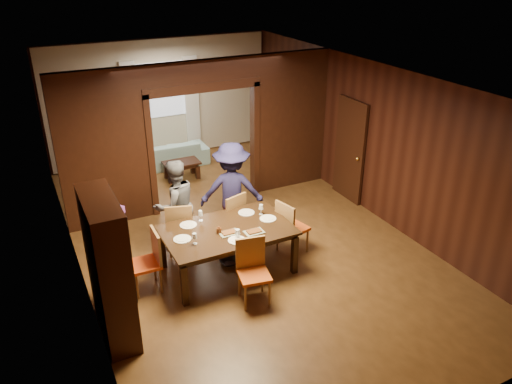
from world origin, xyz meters
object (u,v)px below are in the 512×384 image
sofa (165,154)px  hutch (109,269)px  coffee_table (182,170)px  chair_left (144,262)px  person_purple (119,255)px  person_navy (232,190)px  dining_table (228,250)px  chair_far_l (180,227)px  person_grey (175,205)px  chair_far_r (229,217)px  chair_near (254,273)px  chair_right (293,226)px

sofa → hutch: hutch is taller
coffee_table → chair_left: 4.18m
chair_left → person_purple: bearing=-74.8°
person_purple → person_navy: (2.23, 1.05, 0.10)m
dining_table → chair_left: bearing=176.7°
chair_far_l → coffee_table: bearing=-91.7°
person_grey → chair_far_r: bearing=154.0°
hutch → chair_left: bearing=49.8°
person_purple → chair_near: 1.95m
coffee_table → chair_far_r: size_ratio=0.82×
person_grey → sofa: 3.81m
chair_far_l → hutch: hutch is taller
person_purple → dining_table: size_ratio=0.78×
sofa → person_navy: bearing=93.1°
person_purple → dining_table: 1.74m
person_purple → person_grey: (1.19, 1.06, 0.03)m
person_grey → hutch: 2.22m
person_grey → dining_table: 1.23m
person_navy → hutch: 2.99m
coffee_table → hutch: (-2.45, -4.47, 0.80)m
coffee_table → chair_left: size_ratio=0.82×
chair_right → chair_near: bearing=113.5°
person_grey → chair_near: bearing=93.8°
dining_table → chair_far_r: 0.90m
coffee_table → chair_far_r: bearing=-92.8°
coffee_table → chair_right: (0.69, -3.79, 0.28)m
chair_far_l → dining_table: bearing=137.3°
person_grey → coffee_table: size_ratio=2.03×
coffee_table → chair_right: bearing=-79.6°
dining_table → chair_far_r: chair_far_r is taller
sofa → chair_far_l: bearing=77.7°
person_grey → chair_near: (0.52, -1.95, -0.33)m
person_purple → sofa: (2.10, 4.72, -0.48)m
chair_right → hutch: bearing=87.6°
dining_table → chair_far_r: bearing=65.2°
dining_table → sofa: bearing=85.0°
person_purple → person_navy: size_ratio=0.88×
person_grey → chair_far_l: (-0.00, -0.17, -0.33)m
person_grey → coffee_table: person_grey is taller
dining_table → chair_left: chair_left is taller
person_purple → chair_far_l: person_purple is taller
person_navy → coffee_table: person_navy is taller
dining_table → chair_right: bearing=1.4°
person_navy → chair_far_r: (-0.17, -0.22, -0.39)m
person_purple → chair_far_r: size_ratio=1.60×
person_grey → person_purple: bearing=30.5°
chair_left → chair_right: 2.54m
person_grey → chair_far_r: person_grey is taller
person_purple → person_grey: 1.60m
person_grey → chair_left: bearing=38.5°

